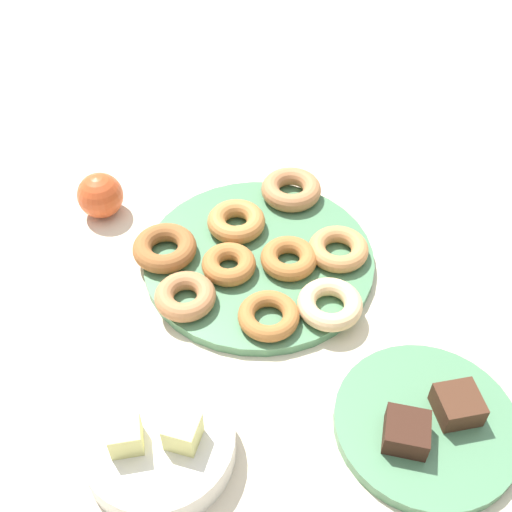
{
  "coord_description": "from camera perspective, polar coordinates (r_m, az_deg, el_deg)",
  "views": [
    {
      "loc": [
        -0.09,
        0.65,
        0.7
      ],
      "look_at": [
        0.0,
        0.03,
        0.05
      ],
      "focal_mm": 44.89,
      "sensor_mm": 36.0,
      "label": 1
    }
  ],
  "objects": [
    {
      "name": "donut_2",
      "position": [
        0.86,
        1.14,
        -5.35
      ],
      "size": [
        0.09,
        0.09,
        0.02
      ],
      "primitive_type": "torus",
      "rotation": [
        0.0,
        0.0,
        4.59
      ],
      "color": "#AD6B33",
      "rests_on": "donut_plate"
    },
    {
      "name": "donut_5",
      "position": [
        0.98,
        -1.77,
        3.09
      ],
      "size": [
        0.12,
        0.12,
        0.03
      ],
      "primitive_type": "torus",
      "rotation": [
        0.0,
        0.0,
        5.15
      ],
      "color": "#BC7A3D",
      "rests_on": "donut_plate"
    },
    {
      "name": "brownie_near",
      "position": [
        0.81,
        17.53,
        -12.53
      ],
      "size": [
        0.06,
        0.06,
        0.03
      ],
      "primitive_type": "cube",
      "rotation": [
        0.0,
        0.0,
        0.34
      ],
      "color": "#472819",
      "rests_on": "cake_plate"
    },
    {
      "name": "donut_7",
      "position": [
        0.88,
        -6.32,
        -3.59
      ],
      "size": [
        0.11,
        0.11,
        0.03
      ],
      "primitive_type": "torus",
      "rotation": [
        0.0,
        0.0,
        1.95
      ],
      "color": "#B27547",
      "rests_on": "donut_plate"
    },
    {
      "name": "apple",
      "position": [
        1.04,
        -13.71,
        5.27
      ],
      "size": [
        0.07,
        0.07,
        0.07
      ],
      "primitive_type": "sphere",
      "color": "#CC4C23",
      "rests_on": "ground_plane"
    },
    {
      "name": "donut_3",
      "position": [
        0.92,
        -2.44,
        -0.74
      ],
      "size": [
        0.09,
        0.09,
        0.03
      ],
      "primitive_type": "torus",
      "rotation": [
        0.0,
        0.0,
        0.14
      ],
      "color": "#AD6B33",
      "rests_on": "donut_plate"
    },
    {
      "name": "donut_plate",
      "position": [
        0.95,
        0.26,
        -0.28
      ],
      "size": [
        0.34,
        0.34,
        0.02
      ],
      "primitive_type": "cylinder",
      "color": "#4C7F56",
      "rests_on": "ground_plane"
    },
    {
      "name": "melon_chunk_left",
      "position": [
        0.73,
        -6.54,
        -15.29
      ],
      "size": [
        0.04,
        0.04,
        0.04
      ],
      "primitive_type": "cube",
      "rotation": [
        0.0,
        0.0,
        -0.14
      ],
      "color": "#DBD67A",
      "rests_on": "fruit_bowl"
    },
    {
      "name": "fruit_bowl",
      "position": [
        0.77,
        -8.6,
        -16.3
      ],
      "size": [
        0.17,
        0.17,
        0.04
      ],
      "primitive_type": "cylinder",
      "color": "silver",
      "rests_on": "ground_plane"
    },
    {
      "name": "ground_plane",
      "position": [
        0.96,
        0.25,
        -0.6
      ],
      "size": [
        2.4,
        2.4,
        0.0
      ],
      "primitive_type": "plane",
      "color": "beige"
    },
    {
      "name": "donut_4",
      "position": [
        1.04,
        3.15,
        5.94
      ],
      "size": [
        0.1,
        0.1,
        0.03
      ],
      "primitive_type": "torus",
      "rotation": [
        0.0,
        0.0,
        3.07
      ],
      "color": "#B27547",
      "rests_on": "donut_plate"
    },
    {
      "name": "donut_8",
      "position": [
        0.95,
        7.35,
        0.62
      ],
      "size": [
        0.12,
        0.12,
        0.03
      ],
      "primitive_type": "torus",
      "rotation": [
        0.0,
        0.0,
        2.26
      ],
      "color": "#C6844C",
      "rests_on": "donut_plate"
    },
    {
      "name": "donut_1",
      "position": [
        0.95,
        -8.14,
        0.72
      ],
      "size": [
        0.1,
        0.1,
        0.03
      ],
      "primitive_type": "torus",
      "rotation": [
        0.0,
        0.0,
        3.16
      ],
      "color": "#995B2D",
      "rests_on": "donut_plate"
    },
    {
      "name": "brownie_far",
      "position": [
        0.78,
        13.26,
        -15.01
      ],
      "size": [
        0.05,
        0.05,
        0.03
      ],
      "primitive_type": "cube",
      "rotation": [
        0.0,
        0.0,
        -0.08
      ],
      "color": "#381E14",
      "rests_on": "cake_plate"
    },
    {
      "name": "donut_6",
      "position": [
        0.87,
        6.61,
        -4.29
      ],
      "size": [
        0.11,
        0.11,
        0.03
      ],
      "primitive_type": "torus",
      "rotation": [
        0.0,
        0.0,
        1.9
      ],
      "color": "#EABC84",
      "rests_on": "donut_plate"
    },
    {
      "name": "cake_plate",
      "position": [
        0.81,
        14.9,
        -14.28
      ],
      "size": [
        0.22,
        0.22,
        0.02
      ],
      "primitive_type": "cylinder",
      "color": "#4C7F56",
      "rests_on": "ground_plane"
    },
    {
      "name": "melon_chunk_right",
      "position": [
        0.74,
        -11.57,
        -15.38
      ],
      "size": [
        0.05,
        0.05,
        0.04
      ],
      "primitive_type": "cube",
      "rotation": [
        0.0,
        0.0,
        0.32
      ],
      "color": "#DBD67A",
      "rests_on": "fruit_bowl"
    },
    {
      "name": "donut_0",
      "position": [
        0.93,
        2.94,
        -0.22
      ],
      "size": [
        0.09,
        0.09,
        0.03
      ],
      "primitive_type": "torus",
      "rotation": [
        0.0,
        0.0,
        6.2
      ],
      "color": "#AD6B33",
      "rests_on": "donut_plate"
    }
  ]
}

